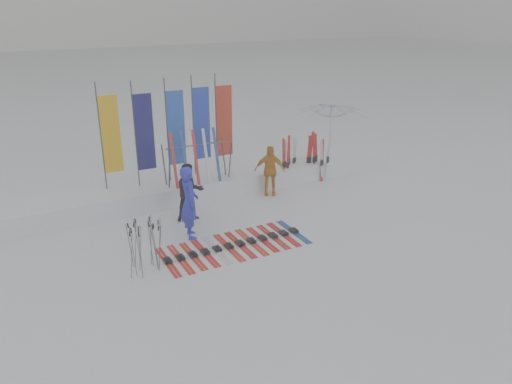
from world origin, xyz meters
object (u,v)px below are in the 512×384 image
person_blue (189,202)px  tent_canopy (331,136)px  person_yellow (270,170)px  ski_rack (197,157)px  person_black (190,192)px  ski_row (234,245)px

person_blue → tent_canopy: tent_canopy is taller
tent_canopy → person_yellow: bearing=-158.2°
ski_rack → tent_canopy: bearing=6.7°
person_yellow → ski_rack: bearing=-169.9°
ski_rack → person_yellow: bearing=-17.8°
person_black → ski_row: size_ratio=0.45×
person_blue → person_black: bearing=-10.0°
ski_row → ski_rack: bearing=83.0°
person_black → person_blue: bearing=-107.5°
tent_canopy → ski_row: size_ratio=0.73×
person_black → person_yellow: size_ratio=1.02×
person_yellow → tent_canopy: size_ratio=0.60×
tent_canopy → ski_row: (-5.99, -4.14, -1.21)m
ski_row → ski_rack: (0.43, 3.49, 1.35)m
person_yellow → ski_rack: 2.36m
person_yellow → tent_canopy: 3.67m
person_blue → tent_canopy: 7.43m
person_blue → ski_row: 1.63m
ski_rack → person_blue: bearing=-116.5°
person_yellow → tent_canopy: tent_canopy is taller
tent_canopy → ski_rack: bearing=-173.3°
ski_row → person_black: bearing=100.2°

